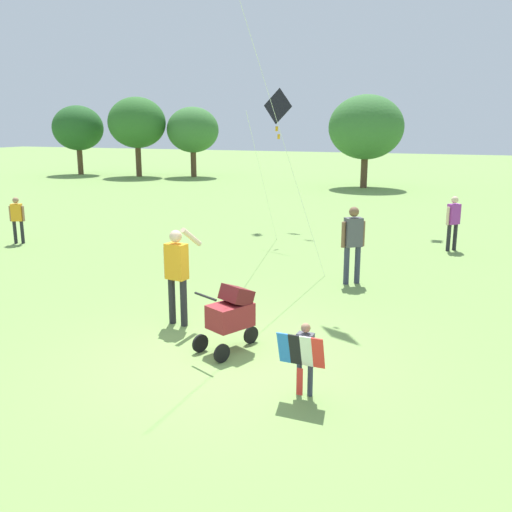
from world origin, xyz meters
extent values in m
plane|color=#75994C|center=(0.00, 0.00, 0.00)|extent=(120.00, 120.00, 0.00)
cylinder|color=brown|center=(-21.73, 24.54, 0.85)|extent=(0.36, 0.36, 1.69)
ellipsoid|color=#235623|center=(-21.73, 24.54, 3.07)|extent=(3.45, 3.10, 2.93)
cylinder|color=brown|center=(-17.26, 24.72, 0.96)|extent=(0.36, 0.36, 1.91)
ellipsoid|color=#2D6628|center=(-17.26, 24.72, 3.42)|extent=(3.77, 3.39, 3.20)
cylinder|color=brown|center=(-13.83, 25.80, 0.81)|extent=(0.36, 0.36, 1.63)
ellipsoid|color=#387033|center=(-13.83, 25.80, 2.97)|extent=(3.36, 3.03, 2.86)
cylinder|color=brown|center=(-2.38, 23.45, 0.80)|extent=(0.36, 0.36, 1.60)
ellipsoid|color=#387033|center=(-2.38, 23.45, 3.18)|extent=(3.95, 3.56, 3.36)
cylinder|color=#33384C|center=(1.44, -0.61, 0.24)|extent=(0.07, 0.07, 0.48)
cylinder|color=#33384C|center=(1.29, -0.60, 0.24)|extent=(0.07, 0.07, 0.48)
cube|color=#4C4C56|center=(1.37, -0.61, 0.65)|extent=(0.21, 0.14, 0.36)
cylinder|color=#A37556|center=(1.50, -0.61, 0.63)|extent=(0.05, 0.05, 0.32)
cylinder|color=#A37556|center=(1.24, -0.60, 0.63)|extent=(0.05, 0.05, 0.32)
sphere|color=#A37556|center=(1.37, -0.61, 0.91)|extent=(0.12, 0.12, 0.12)
cube|color=red|center=(1.58, -0.79, 0.67)|extent=(0.15, 0.16, 0.44)
cube|color=white|center=(1.44, -0.79, 0.67)|extent=(0.15, 0.16, 0.44)
cube|color=black|center=(1.29, -0.78, 0.67)|extent=(0.15, 0.16, 0.44)
cube|color=blue|center=(1.14, -0.78, 0.67)|extent=(0.15, 0.16, 0.44)
cube|color=red|center=(1.36, -0.81, 0.27)|extent=(0.08, 0.01, 0.36)
cylinder|color=#232328|center=(-1.52, 1.12, 0.41)|extent=(0.12, 0.12, 0.81)
cylinder|color=#232328|center=(-1.27, 1.08, 0.41)|extent=(0.12, 0.12, 0.81)
cube|color=orange|center=(-1.39, 1.10, 1.12)|extent=(0.39, 0.28, 0.61)
cylinder|color=beige|center=(-1.61, 1.14, 1.08)|extent=(0.09, 0.09, 0.54)
cylinder|color=beige|center=(-1.15, 1.20, 1.54)|extent=(0.17, 0.50, 0.38)
sphere|color=beige|center=(-1.39, 1.10, 1.55)|extent=(0.21, 0.21, 0.21)
cylinder|color=black|center=(0.09, 0.75, 0.14)|extent=(0.16, 0.27, 0.28)
cylinder|color=black|center=(-0.49, 0.15, 0.14)|extent=(0.16, 0.27, 0.28)
cylinder|color=black|center=(-0.03, -0.08, 0.14)|extent=(0.16, 0.27, 0.28)
cube|color=maroon|center=(-0.09, 0.37, 0.56)|extent=(0.68, 0.77, 0.36)
cube|color=maroon|center=(-0.04, 0.49, 0.86)|extent=(0.56, 0.56, 0.35)
cylinder|color=black|center=(-0.30, -0.04, 0.96)|extent=(0.45, 0.25, 0.04)
cylinder|color=silver|center=(-0.48, 3.18, 3.84)|extent=(1.33, 3.86, 7.69)
cube|color=black|center=(-2.20, 8.62, 3.87)|extent=(1.00, 0.46, 1.02)
cube|color=#F4A319|center=(-2.24, 8.65, 3.23)|extent=(0.08, 0.03, 0.14)
cube|color=#F4A319|center=(-2.18, 8.66, 3.01)|extent=(0.08, 0.02, 0.14)
cylinder|color=silver|center=(-1.92, 6.74, 1.83)|extent=(0.57, 3.77, 3.66)
cylinder|color=#232328|center=(-8.86, 5.44, 0.33)|extent=(0.10, 0.10, 0.66)
cylinder|color=#232328|center=(-9.05, 5.36, 0.33)|extent=(0.10, 0.10, 0.66)
cube|color=orange|center=(-8.96, 5.40, 0.90)|extent=(0.34, 0.28, 0.49)
cylinder|color=#A37556|center=(-8.79, 5.47, 0.87)|extent=(0.07, 0.07, 0.44)
cylinder|color=#A37556|center=(-9.12, 5.33, 0.87)|extent=(0.07, 0.07, 0.44)
sphere|color=#A37556|center=(-8.96, 5.40, 1.25)|extent=(0.17, 0.17, 0.17)
cylinder|color=#33384C|center=(0.97, 4.79, 0.41)|extent=(0.12, 0.12, 0.82)
cylinder|color=#33384C|center=(0.77, 4.63, 0.41)|extent=(0.12, 0.12, 0.82)
cube|color=#4C4C56|center=(0.87, 4.71, 1.13)|extent=(0.42, 0.40, 0.62)
cylinder|color=brown|center=(1.05, 4.84, 1.09)|extent=(0.09, 0.09, 0.55)
cylinder|color=brown|center=(0.69, 4.57, 1.09)|extent=(0.09, 0.09, 0.55)
sphere|color=brown|center=(0.87, 4.71, 1.57)|extent=(0.21, 0.21, 0.21)
cylinder|color=#232328|center=(2.66, 8.84, 0.37)|extent=(0.11, 0.11, 0.73)
cylinder|color=#232328|center=(2.81, 9.01, 0.37)|extent=(0.11, 0.11, 0.73)
cube|color=purple|center=(2.74, 8.92, 1.00)|extent=(0.36, 0.37, 0.55)
cylinder|color=beige|center=(2.60, 8.78, 0.97)|extent=(0.08, 0.08, 0.49)
cylinder|color=beige|center=(2.87, 9.07, 0.97)|extent=(0.08, 0.08, 0.49)
sphere|color=beige|center=(2.74, 8.92, 1.39)|extent=(0.19, 0.19, 0.19)
camera|label=1|loc=(3.18, -7.01, 3.39)|focal=39.56mm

